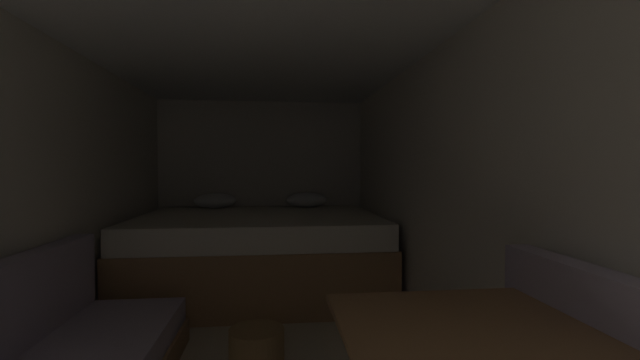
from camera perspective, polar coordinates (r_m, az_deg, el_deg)
The scene contains 7 objects.
wall_back at distance 5.05m, azimuth -7.97°, elevation -0.63°, with size 2.51×0.05×2.00m, color beige.
wall_left at distance 2.84m, azimuth -35.17°, elevation -2.73°, with size 0.05×5.08×2.00m, color beige.
wall_right at distance 2.72m, azimuth 17.33°, elevation -2.68°, with size 0.05×5.08×2.00m, color beige.
ceiling_slab at distance 2.62m, azimuth -9.63°, elevation 19.90°, with size 2.51×5.08×0.05m, color white.
bed at distance 4.17m, azimuth -8.29°, elevation -9.72°, with size 2.29×1.81×0.92m.
dinette_table at distance 1.46m, azimuth 19.55°, elevation -21.24°, with size 0.79×0.68×0.72m.
wicker_basket at distance 2.81m, azimuth -8.70°, elevation -21.45°, with size 0.35×0.35×0.20m.
Camera 1 is at (0.13, -0.43, 1.20)m, focal length 23.30 mm.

